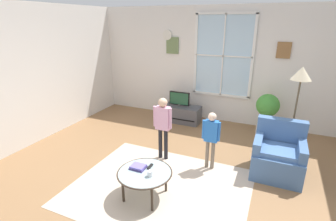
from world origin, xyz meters
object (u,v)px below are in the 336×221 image
(cup, at_px, (150,174))
(potted_plant_by_window, at_px, (267,111))
(remote_near_books, at_px, (150,167))
(coffee_table, at_px, (145,174))
(floor_lamp, at_px, (300,83))
(book_stack, at_px, (138,167))
(armchair, at_px, (278,156))
(television, at_px, (179,99))
(tv_stand, at_px, (179,114))
(person_pink_shirt, at_px, (163,122))
(person_blue_shirt, at_px, (211,134))

(cup, distance_m, potted_plant_by_window, 3.22)
(remote_near_books, bearing_deg, coffee_table, -94.49)
(floor_lamp, bearing_deg, book_stack, -136.44)
(armchair, xyz_separation_m, book_stack, (-1.82, -1.33, 0.10))
(television, xyz_separation_m, floor_lamp, (2.47, -0.94, 0.82))
(tv_stand, distance_m, coffee_table, 2.96)
(person_pink_shirt, bearing_deg, potted_plant_by_window, 48.37)
(armchair, xyz_separation_m, person_pink_shirt, (-1.90, -0.30, 0.40))
(potted_plant_by_window, bearing_deg, tv_stand, -179.80)
(cup, height_order, potted_plant_by_window, potted_plant_by_window)
(television, height_order, coffee_table, television)
(coffee_table, bearing_deg, book_stack, 159.19)
(person_blue_shirt, bearing_deg, tv_stand, 124.98)
(tv_stand, height_order, cup, cup)
(armchair, distance_m, book_stack, 2.26)
(tv_stand, xyz_separation_m, person_pink_shirt, (0.39, -1.81, 0.52))
(book_stack, bearing_deg, potted_plant_by_window, 61.66)
(tv_stand, relative_size, person_blue_shirt, 1.04)
(cup, xyz_separation_m, floor_lamp, (1.75, 2.01, 0.97))
(coffee_table, distance_m, book_stack, 0.15)
(tv_stand, distance_m, person_pink_shirt, 1.93)
(television, distance_m, potted_plant_by_window, 2.01)
(book_stack, height_order, cup, cup)
(remote_near_books, xyz_separation_m, potted_plant_by_window, (1.39, 2.75, 0.14))
(book_stack, distance_m, remote_near_books, 0.17)
(armchair, xyz_separation_m, coffee_table, (-1.69, -1.38, 0.05))
(coffee_table, relative_size, remote_near_books, 5.54)
(coffee_table, bearing_deg, tv_stand, 101.90)
(coffee_table, xyz_separation_m, book_stack, (-0.13, 0.05, 0.05))
(television, height_order, book_stack, television)
(coffee_table, distance_m, potted_plant_by_window, 3.22)
(book_stack, distance_m, potted_plant_by_window, 3.24)
(tv_stand, height_order, television, television)
(potted_plant_by_window, height_order, floor_lamp, floor_lamp)
(floor_lamp, bearing_deg, television, 159.27)
(book_stack, relative_size, person_blue_shirt, 0.21)
(remote_near_books, xyz_separation_m, person_blue_shirt, (0.63, 0.96, 0.22))
(tv_stand, bearing_deg, armchair, -33.30)
(cup, xyz_separation_m, potted_plant_by_window, (1.29, 2.95, 0.11))
(potted_plant_by_window, bearing_deg, television, -179.72)
(tv_stand, relative_size, television, 2.07)
(armchair, height_order, book_stack, armchair)
(book_stack, distance_m, floor_lamp, 2.93)
(remote_near_books, relative_size, potted_plant_by_window, 0.15)
(armchair, bearing_deg, book_stack, -143.84)
(cup, bearing_deg, coffee_table, 153.43)
(coffee_table, bearing_deg, television, 101.91)
(television, bearing_deg, floor_lamp, -20.73)
(coffee_table, height_order, potted_plant_by_window, potted_plant_by_window)
(remote_near_books, xyz_separation_m, person_pink_shirt, (-0.23, 0.93, 0.31))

